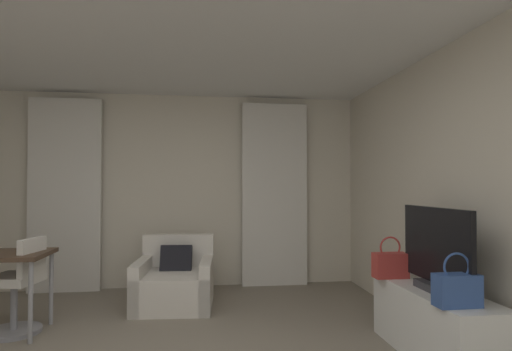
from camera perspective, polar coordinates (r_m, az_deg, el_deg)
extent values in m
cube|color=beige|center=(5.79, -11.20, -2.02)|extent=(5.12, 0.06, 2.60)
cube|color=beige|center=(3.50, 30.66, -2.30)|extent=(0.06, 6.12, 2.60)
cube|color=silver|center=(5.91, -24.71, -2.39)|extent=(0.90, 0.06, 2.50)
cube|color=silver|center=(5.74, 2.56, -2.55)|extent=(0.90, 0.06, 2.50)
cube|color=silver|center=(4.95, -11.11, -15.07)|extent=(0.90, 0.93, 0.39)
cube|color=silver|center=(5.23, -10.55, -10.01)|extent=(0.85, 0.20, 0.38)
cube|color=silver|center=(4.90, -6.77, -14.39)|extent=(0.18, 0.88, 0.53)
cube|color=silver|center=(4.99, -15.36, -14.10)|extent=(0.18, 0.88, 0.53)
cube|color=black|center=(5.01, -10.89, -11.45)|extent=(0.37, 0.23, 0.37)
cylinder|color=#99999E|center=(4.70, -26.26, -13.67)|extent=(0.04, 0.04, 0.71)
cylinder|color=#99999E|center=(4.24, -28.51, -15.02)|extent=(0.04, 0.04, 0.71)
cylinder|color=gray|center=(4.62, -30.26, -15.47)|extent=(0.06, 0.06, 0.46)
cylinder|color=gray|center=(4.67, -30.29, -17.96)|extent=(0.48, 0.48, 0.04)
cube|color=silver|center=(4.56, -30.22, -12.17)|extent=(0.47, 0.47, 0.08)
cube|color=silver|center=(4.43, -28.35, -9.76)|extent=(0.13, 0.36, 0.34)
cube|color=white|center=(3.76, 23.31, -18.22)|extent=(0.45, 1.31, 0.54)
cube|color=#333338|center=(3.66, 23.51, -13.81)|extent=(0.20, 0.36, 0.06)
cube|color=black|center=(3.60, 23.46, -8.74)|extent=(0.04, 0.92, 0.59)
cube|color=#B73833|center=(3.99, 17.93, -11.63)|extent=(0.30, 0.14, 0.22)
torus|color=#B73833|center=(3.96, 17.92, -9.36)|extent=(0.20, 0.02, 0.20)
cube|color=#335193|center=(3.24, 25.83, -13.98)|extent=(0.30, 0.14, 0.22)
torus|color=#335193|center=(3.21, 25.80, -11.19)|extent=(0.20, 0.02, 0.20)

